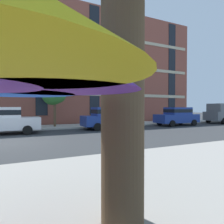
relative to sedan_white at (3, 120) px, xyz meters
The scene contains 8 objects.
ground_plane 3.83m from the sedan_white, 86.30° to the right, with size 120.00×120.00×0.00m, color #2D3033.
sidewalk_far 3.23m from the sedan_white, 85.58° to the left, with size 56.00×3.60×0.12m, color #B2ADA3.
apartment_building 12.54m from the sedan_white, 88.78° to the left, with size 43.01×12.08×12.80m.
sedan_white is the anchor object (origin of this frame).
sedan_blue 7.53m from the sedan_white, ahead, with size 4.40×1.98×1.78m.
sedan_blue_midblock 14.91m from the sedan_white, ahead, with size 4.40×1.98×1.78m.
pickup_gray 21.92m from the sedan_white, ahead, with size 5.10×2.12×2.20m.
street_tree_middle 5.26m from the sedan_white, 39.62° to the left, with size 2.14×1.89×3.85m.
Camera 1 is at (0.64, -10.84, 1.73)m, focal length 31.53 mm.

